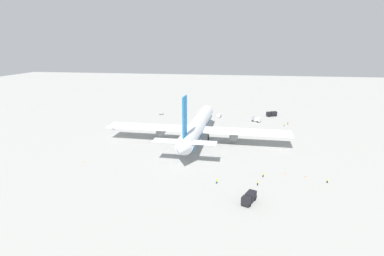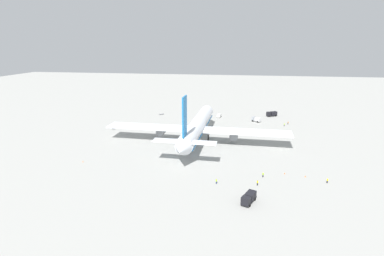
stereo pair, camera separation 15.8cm
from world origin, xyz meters
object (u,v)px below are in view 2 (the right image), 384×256
at_px(service_van, 219,116).
at_px(ground_worker_4, 263,175).
at_px(traffic_cone_3, 83,161).
at_px(ground_worker_1, 216,181).
at_px(service_truck_0, 256,119).
at_px(traffic_cone_0, 305,176).
at_px(airliner, 197,127).
at_px(traffic_cone_1, 182,117).
at_px(baggage_cart_1, 161,114).
at_px(ground_worker_5, 284,125).
at_px(service_truck_2, 272,114).
at_px(baggage_cart_0, 113,128).
at_px(ground_worker_0, 257,183).
at_px(ground_worker_3, 288,123).
at_px(traffic_cone_2, 285,173).
at_px(service_truck_1, 249,198).
at_px(ground_worker_2, 327,181).

height_order(service_van, ground_worker_4, service_van).
bearing_deg(traffic_cone_3, ground_worker_1, -101.04).
bearing_deg(service_truck_0, traffic_cone_0, -169.55).
xyz_separation_m(airliner, traffic_cone_1, (42.09, 15.20, -6.48)).
distance_m(service_truck_0, baggage_cart_1, 57.94).
bearing_deg(ground_worker_5, service_van, 68.03).
bearing_deg(airliner, service_truck_0, -34.59).
xyz_separation_m(service_van, ground_worker_5, (-14.44, -35.81, -0.21)).
bearing_deg(service_truck_2, traffic_cone_1, 103.93).
xyz_separation_m(service_truck_2, traffic_cone_0, (-87.34, -3.59, -1.33)).
distance_m(ground_worker_4, traffic_cone_3, 65.15).
bearing_deg(baggage_cart_0, ground_worker_5, -77.46).
xyz_separation_m(traffic_cone_0, traffic_cone_1, (74.32, 56.10, 0.00)).
bearing_deg(ground_worker_0, ground_worker_3, -13.94).
xyz_separation_m(ground_worker_0, traffic_cone_2, (10.14, -9.46, -0.61)).
height_order(baggage_cart_1, ground_worker_4, ground_worker_4).
height_order(service_truck_2, ground_worker_1, service_truck_2).
height_order(service_truck_1, traffic_cone_1, service_truck_1).
bearing_deg(traffic_cone_0, airliner, 51.77).
xyz_separation_m(service_truck_0, traffic_cone_2, (-70.86, -6.94, -1.15)).
distance_m(airliner, service_truck_0, 48.88).
height_order(service_truck_0, ground_worker_2, service_truck_0).
relative_size(service_van, ground_worker_1, 2.72).
bearing_deg(service_truck_0, traffic_cone_1, 87.20).
distance_m(service_van, traffic_cone_0, 86.80).
xyz_separation_m(airliner, ground_worker_4, (-34.58, -27.11, -5.88)).
bearing_deg(traffic_cone_2, traffic_cone_0, -102.10).
bearing_deg(baggage_cart_0, ground_worker_4, -123.33).
xyz_separation_m(airliner, ground_worker_2, (-35.71, -46.86, -5.93)).
bearing_deg(service_van, ground_worker_4, -165.67).
xyz_separation_m(service_truck_2, traffic_cone_2, (-85.97, 2.79, -1.33)).
distance_m(service_van, traffic_cone_3, 90.87).
bearing_deg(ground_worker_5, airliner, 128.06).
xyz_separation_m(ground_worker_1, traffic_cone_1, (83.99, 27.60, -0.57)).
bearing_deg(baggage_cart_0, ground_worker_0, -127.49).
bearing_deg(baggage_cart_0, traffic_cone_1, -46.79).
xyz_separation_m(service_truck_0, ground_worker_0, (-80.99, 2.52, -0.55)).
distance_m(airliner, traffic_cone_2, 46.75).
bearing_deg(traffic_cone_1, service_truck_1, -158.34).
bearing_deg(service_truck_1, ground_worker_3, -13.96).
xyz_separation_m(airliner, service_truck_1, (-52.21, -22.25, -5.27)).
xyz_separation_m(service_truck_1, traffic_cone_0, (19.99, -18.65, -1.22)).
bearing_deg(ground_worker_0, service_truck_1, 165.91).
bearing_deg(traffic_cone_1, ground_worker_5, -99.14).
relative_size(ground_worker_5, traffic_cone_2, 2.94).
bearing_deg(service_truck_0, ground_worker_0, 178.22).
relative_size(baggage_cart_1, traffic_cone_0, 5.75).
bearing_deg(traffic_cone_2, service_van, 19.92).
bearing_deg(service_truck_2, service_truck_0, 147.22).
height_order(baggage_cart_1, ground_worker_0, ground_worker_0).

